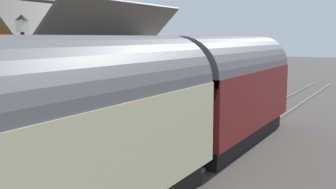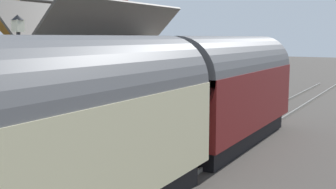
{
  "view_description": "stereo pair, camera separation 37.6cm",
  "coord_description": "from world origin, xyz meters",
  "px_view_note": "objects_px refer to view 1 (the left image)",
  "views": [
    {
      "loc": [
        -13.56,
        -6.85,
        4.28
      ],
      "look_at": [
        1.44,
        1.5,
        1.9
      ],
      "focal_mm": 44.29,
      "sensor_mm": 36.0,
      "label": 1
    },
    {
      "loc": [
        -13.37,
        -7.18,
        4.28
      ],
      "look_at": [
        1.44,
        1.5,
        1.9
      ],
      "focal_mm": 44.29,
      "sensor_mm": 36.0,
      "label": 2
    }
  ],
  "objects_px": {
    "lamp_post_platform": "(24,62)",
    "tree_far_left": "(30,3)",
    "planter_edge_near": "(236,89)",
    "train": "(182,102)",
    "planter_bench_right": "(162,112)",
    "station_building": "(98,78)",
    "station_sign_board": "(223,76)",
    "planter_under_sign": "(165,88)",
    "planter_by_door": "(144,118)"
  },
  "relations": [
    {
      "from": "planter_bench_right",
      "to": "tree_far_left",
      "type": "relative_size",
      "value": 0.12
    },
    {
      "from": "planter_bench_right",
      "to": "station_sign_board",
      "type": "distance_m",
      "value": 7.31
    },
    {
      "from": "planter_by_door",
      "to": "station_sign_board",
      "type": "bearing_deg",
      "value": 1.11
    },
    {
      "from": "planter_by_door",
      "to": "lamp_post_platform",
      "type": "distance_m",
      "value": 6.22
    },
    {
      "from": "planter_under_sign",
      "to": "planter_edge_near",
      "type": "xyz_separation_m",
      "value": [
        2.9,
        -3.32,
        -0.17
      ]
    },
    {
      "from": "planter_bench_right",
      "to": "station_sign_board",
      "type": "xyz_separation_m",
      "value": [
        7.25,
        0.17,
        0.91
      ]
    },
    {
      "from": "planter_by_door",
      "to": "station_sign_board",
      "type": "height_order",
      "value": "station_sign_board"
    },
    {
      "from": "planter_edge_near",
      "to": "lamp_post_platform",
      "type": "bearing_deg",
      "value": 179.9
    },
    {
      "from": "planter_under_sign",
      "to": "lamp_post_platform",
      "type": "height_order",
      "value": "lamp_post_platform"
    },
    {
      "from": "planter_bench_right",
      "to": "lamp_post_platform",
      "type": "height_order",
      "value": "lamp_post_platform"
    },
    {
      "from": "train",
      "to": "planter_under_sign",
      "type": "relative_size",
      "value": 18.86
    },
    {
      "from": "lamp_post_platform",
      "to": "tree_far_left",
      "type": "relative_size",
      "value": 0.47
    },
    {
      "from": "planter_edge_near",
      "to": "station_sign_board",
      "type": "bearing_deg",
      "value": 176.94
    },
    {
      "from": "planter_bench_right",
      "to": "station_sign_board",
      "type": "relative_size",
      "value": 0.67
    },
    {
      "from": "station_building",
      "to": "planter_bench_right",
      "type": "bearing_deg",
      "value": -81.49
    },
    {
      "from": "planter_under_sign",
      "to": "station_sign_board",
      "type": "distance_m",
      "value": 3.46
    },
    {
      "from": "train",
      "to": "planter_edge_near",
      "type": "bearing_deg",
      "value": 12.01
    },
    {
      "from": "planter_bench_right",
      "to": "tree_far_left",
      "type": "distance_m",
      "value": 10.24
    },
    {
      "from": "lamp_post_platform",
      "to": "train",
      "type": "bearing_deg",
      "value": -33.7
    },
    {
      "from": "train",
      "to": "tree_far_left",
      "type": "height_order",
      "value": "tree_far_left"
    },
    {
      "from": "planter_by_door",
      "to": "planter_under_sign",
      "type": "relative_size",
      "value": 1.2
    },
    {
      "from": "station_building",
      "to": "lamp_post_platform",
      "type": "bearing_deg",
      "value": -156.68
    },
    {
      "from": "train",
      "to": "planter_by_door",
      "type": "height_order",
      "value": "train"
    },
    {
      "from": "train",
      "to": "planter_edge_near",
      "type": "height_order",
      "value": "train"
    },
    {
      "from": "station_building",
      "to": "lamp_post_platform",
      "type": "xyz_separation_m",
      "value": [
        -6.61,
        -2.85,
        1.12
      ]
    },
    {
      "from": "train",
      "to": "planter_bench_right",
      "type": "height_order",
      "value": "train"
    },
    {
      "from": "planter_by_door",
      "to": "station_sign_board",
      "type": "relative_size",
      "value": 0.69
    },
    {
      "from": "planter_under_sign",
      "to": "lamp_post_platform",
      "type": "distance_m",
      "value": 13.88
    },
    {
      "from": "planter_bench_right",
      "to": "station_sign_board",
      "type": "bearing_deg",
      "value": 1.35
    },
    {
      "from": "planter_under_sign",
      "to": "station_sign_board",
      "type": "relative_size",
      "value": 0.58
    },
    {
      "from": "planter_bench_right",
      "to": "lamp_post_platform",
      "type": "bearing_deg",
      "value": 179.2
    },
    {
      "from": "planter_bench_right",
      "to": "station_sign_board",
      "type": "height_order",
      "value": "station_sign_board"
    },
    {
      "from": "lamp_post_platform",
      "to": "tree_far_left",
      "type": "distance_m",
      "value": 12.41
    },
    {
      "from": "train",
      "to": "lamp_post_platform",
      "type": "distance_m",
      "value": 4.95
    },
    {
      "from": "station_sign_board",
      "to": "planter_edge_near",
      "type": "bearing_deg",
      "value": -3.06
    },
    {
      "from": "planter_by_door",
      "to": "planter_edge_near",
      "type": "xyz_separation_m",
      "value": [
        10.48,
        0.07,
        0.02
      ]
    },
    {
      "from": "train",
      "to": "station_building",
      "type": "height_order",
      "value": "station_building"
    },
    {
      "from": "train",
      "to": "station_sign_board",
      "type": "distance_m",
      "value": 10.71
    },
    {
      "from": "planter_by_door",
      "to": "station_building",
      "type": "bearing_deg",
      "value": 72.72
    },
    {
      "from": "planter_by_door",
      "to": "planter_under_sign",
      "type": "bearing_deg",
      "value": 24.04
    },
    {
      "from": "planter_by_door",
      "to": "tree_far_left",
      "type": "relative_size",
      "value": 0.13
    },
    {
      "from": "planter_bench_right",
      "to": "station_building",
      "type": "bearing_deg",
      "value": 98.51
    },
    {
      "from": "planter_by_door",
      "to": "lamp_post_platform",
      "type": "bearing_deg",
      "value": 179.05
    },
    {
      "from": "station_building",
      "to": "station_sign_board",
      "type": "relative_size",
      "value": 5.16
    },
    {
      "from": "planter_by_door",
      "to": "planter_edge_near",
      "type": "relative_size",
      "value": 1.2
    },
    {
      "from": "planter_under_sign",
      "to": "planter_edge_near",
      "type": "bearing_deg",
      "value": -48.86
    },
    {
      "from": "planter_bench_right",
      "to": "train",
      "type": "bearing_deg",
      "value": -140.84
    },
    {
      "from": "lamp_post_platform",
      "to": "tree_far_left",
      "type": "height_order",
      "value": "tree_far_left"
    },
    {
      "from": "train",
      "to": "planter_bench_right",
      "type": "xyz_separation_m",
      "value": [
        3.11,
        2.53,
        -1.04
      ]
    },
    {
      "from": "planter_edge_near",
      "to": "planter_under_sign",
      "type": "bearing_deg",
      "value": 131.14
    }
  ]
}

